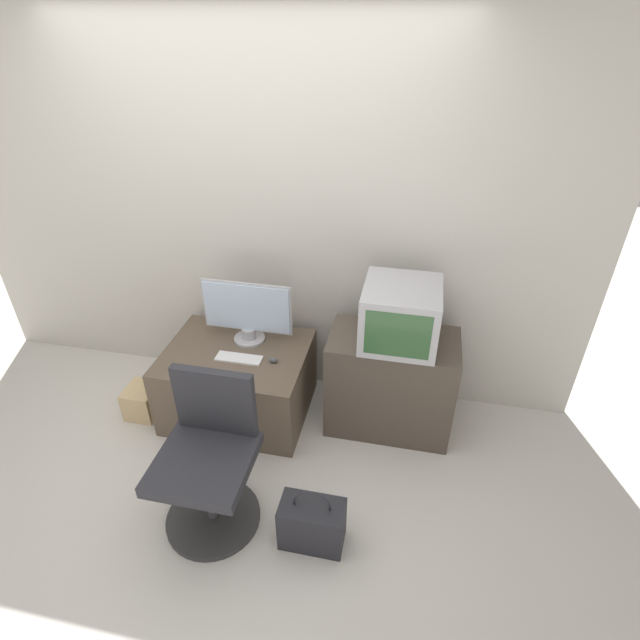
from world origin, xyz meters
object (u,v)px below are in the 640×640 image
Objects in this scene: crt_tv at (400,315)px; handbag at (312,523)px; keyboard at (239,358)px; cardboard_box_lower at (143,401)px; office_chair at (209,462)px; main_monitor at (247,312)px; mouse at (273,360)px.

handbag is at bearing -108.47° from crt_tv.
keyboard is 1.29× the size of cardboard_box_lower.
office_chair is (-0.91, -0.92, -0.49)m from crt_tv.
main_monitor is at bearing 95.76° from office_chair.
crt_tv reaches higher than mouse.
handbag is at bearing -57.51° from main_monitor.
main_monitor is 1.32× the size of crt_tv.
crt_tv is (1.01, -0.08, 0.16)m from main_monitor.
keyboard is 0.34× the size of office_chair.
crt_tv is 1.38m from office_chair.
main_monitor is 0.32m from keyboard.
handbag is at bearing -51.05° from keyboard.
cardboard_box_lower is 0.59× the size of handbag.
mouse reaches higher than handbag.
cardboard_box_lower is at bearing -172.96° from mouse.
crt_tv is 1.97× the size of cardboard_box_lower.
handbag is (0.68, -0.84, -0.37)m from keyboard.
main_monitor reaches higher than mouse.
handbag is (0.45, -0.85, -0.38)m from mouse.
main_monitor is 1.02m from crt_tv.
mouse is at bearing 7.04° from cardboard_box_lower.
keyboard is 1.08m from crt_tv.
main_monitor is 1.53× the size of handbag.
office_chair is 1.09m from cardboard_box_lower.
mouse is 0.06× the size of office_chair.
keyboard is 0.83m from cardboard_box_lower.
keyboard is at bearing 128.95° from handbag.
main_monitor is 1.39m from handbag.
main_monitor is 0.38m from mouse.
office_chair is at bearing 173.11° from handbag.
cardboard_box_lower is 1.57m from handbag.
office_chair is (0.10, -1.00, -0.33)m from main_monitor.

